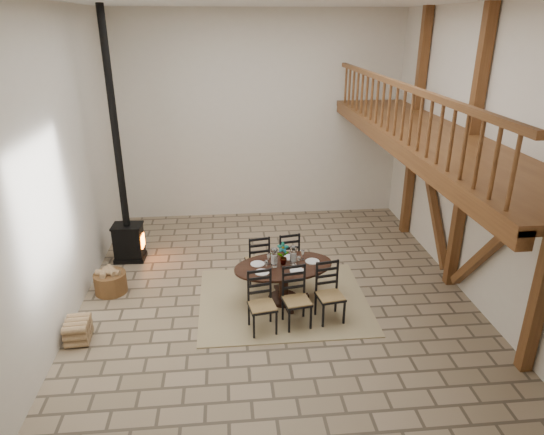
{
  "coord_description": "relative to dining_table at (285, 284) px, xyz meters",
  "views": [
    {
      "loc": [
        -0.82,
        -7.85,
        4.71
      ],
      "look_at": [
        -0.02,
        0.4,
        1.33
      ],
      "focal_mm": 32.0,
      "sensor_mm": 36.0,
      "label": 1
    }
  ],
  "objects": [
    {
      "name": "wood_stove",
      "position": [
        -3.05,
        2.06,
        0.74
      ],
      "size": [
        0.64,
        0.5,
        5.0
      ],
      "rotation": [
        0.0,
        0.0,
        -0.05
      ],
      "color": "black",
      "rests_on": "ground"
    },
    {
      "name": "rug",
      "position": [
        -0.02,
        0.1,
        -0.39
      ],
      "size": [
        3.0,
        2.5,
        0.02
      ],
      "primitive_type": "cube",
      "color": "tan",
      "rests_on": "ground"
    },
    {
      "name": "log_basket",
      "position": [
        -3.18,
        0.73,
        -0.19
      ],
      "size": [
        0.59,
        0.59,
        0.49
      ],
      "rotation": [
        0.0,
        0.0,
        0.2
      ],
      "color": "brown",
      "rests_on": "ground"
    },
    {
      "name": "dining_table",
      "position": [
        0.0,
        0.0,
        0.0
      ],
      "size": [
        1.92,
        2.15,
        1.13
      ],
      "rotation": [
        0.0,
        0.0,
        0.17
      ],
      "color": "black",
      "rests_on": "ground"
    },
    {
      "name": "log_stack",
      "position": [
        -3.38,
        -0.74,
        -0.22
      ],
      "size": [
        0.39,
        0.52,
        0.37
      ],
      "rotation": [
        0.0,
        0.0,
        0.06
      ],
      "color": "tan",
      "rests_on": "ground"
    },
    {
      "name": "room_shell",
      "position": [
        1.06,
        0.46,
        2.61
      ],
      "size": [
        7.02,
        8.02,
        5.01
      ],
      "color": "silver",
      "rests_on": "ground"
    },
    {
      "name": "ground",
      "position": [
        -0.13,
        0.46,
        -0.4
      ],
      "size": [
        8.0,
        8.0,
        0.0
      ],
      "primitive_type": "plane",
      "color": "gray",
      "rests_on": "ground"
    }
  ]
}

